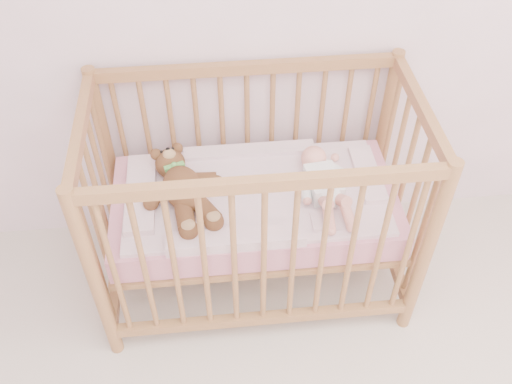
{
  "coord_description": "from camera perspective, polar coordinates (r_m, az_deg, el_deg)",
  "views": [
    {
      "loc": [
        -0.35,
        -0.1,
        2.29
      ],
      "look_at": [
        -0.18,
        1.55,
        0.62
      ],
      "focal_mm": 40.0,
      "sensor_mm": 36.0,
      "label": 1
    }
  ],
  "objects": [
    {
      "name": "crib",
      "position": [
        2.47,
        -0.12,
        -1.14
      ],
      "size": [
        1.36,
        0.76,
        1.0
      ],
      "primitive_type": null,
      "color": "#A36745",
      "rests_on": "floor"
    },
    {
      "name": "blanket",
      "position": [
        2.43,
        -0.12,
        -0.16
      ],
      "size": [
        1.1,
        0.58,
        0.06
      ],
      "primitive_type": null,
      "color": "#D291A0",
      "rests_on": "mattress"
    },
    {
      "name": "teddy_bear",
      "position": [
        2.36,
        -7.25,
        0.43
      ],
      "size": [
        0.51,
        0.61,
        0.14
      ],
      "primitive_type": null,
      "rotation": [
        0.0,
        0.0,
        0.33
      ],
      "color": "brown",
      "rests_on": "blanket"
    },
    {
      "name": "baby",
      "position": [
        2.4,
        6.8,
        1.25
      ],
      "size": [
        0.29,
        0.52,
        0.12
      ],
      "primitive_type": null,
      "rotation": [
        0.0,
        0.0,
        0.11
      ],
      "color": "white",
      "rests_on": "blanket"
    },
    {
      "name": "mattress",
      "position": [
        2.49,
        -0.12,
        -1.38
      ],
      "size": [
        1.22,
        0.62,
        0.13
      ],
      "primitive_type": "cube",
      "color": "pink",
      "rests_on": "crib"
    }
  ]
}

